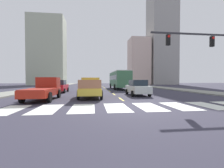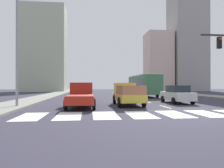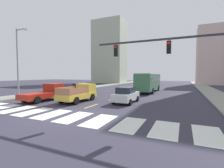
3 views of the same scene
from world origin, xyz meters
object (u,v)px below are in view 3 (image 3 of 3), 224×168
object	(u,v)px
traffic_signal_gantry	(188,56)
streetlight_left	(18,60)
city_bus	(149,81)
sedan_mid	(81,88)
pickup_dark	(46,93)
pickup_stakebed	(80,93)
sedan_near_right	(126,95)

from	to	relation	value
traffic_signal_gantry	streetlight_left	xyz separation A→B (m)	(-19.84, 2.66, 0.75)
traffic_signal_gantry	city_bus	bearing A→B (deg)	108.89
sedan_mid	traffic_signal_gantry	size ratio (longest dim) A/B	0.46
sedan_mid	pickup_dark	bearing A→B (deg)	-86.20
pickup_stakebed	sedan_mid	distance (m)	7.62
sedan_near_right	traffic_signal_gantry	distance (m)	8.48
city_bus	sedan_mid	bearing A→B (deg)	-142.04
city_bus	traffic_signal_gantry	bearing A→B (deg)	-70.13
city_bus	traffic_signal_gantry	size ratio (longest dim) A/B	1.13
pickup_stakebed	streetlight_left	xyz separation A→B (m)	(-8.74, -1.19, 4.03)
sedan_mid	traffic_signal_gantry	world-z (taller)	traffic_signal_gantry
sedan_mid	traffic_signal_gantry	distance (m)	18.77
city_bus	sedan_near_right	world-z (taller)	city_bus
pickup_stakebed	sedan_near_right	bearing A→B (deg)	10.85
city_bus	sedan_mid	xyz separation A→B (m)	(-9.54, -7.18, -1.09)
city_bus	streetlight_left	size ratio (longest dim) A/B	1.20
pickup_dark	sedan_mid	size ratio (longest dim) A/B	1.18
pickup_stakebed	pickup_dark	bearing A→B (deg)	-164.89
traffic_signal_gantry	pickup_dark	bearing A→B (deg)	170.17
sedan_mid	city_bus	bearing A→B (deg)	37.95
streetlight_left	pickup_dark	bearing A→B (deg)	-0.59
sedan_near_right	traffic_signal_gantry	bearing A→B (deg)	-38.09
pickup_dark	traffic_signal_gantry	xyz separation A→B (m)	(15.08, -2.61, 3.30)
pickup_stakebed	streetlight_left	world-z (taller)	streetlight_left
pickup_stakebed	traffic_signal_gantry	size ratio (longest dim) A/B	0.54
pickup_stakebed	streetlight_left	distance (m)	9.70
sedan_near_right	pickup_dark	bearing A→B (deg)	-162.59
city_bus	sedan_near_right	size ratio (longest dim) A/B	2.45
pickup_stakebed	sedan_mid	world-z (taller)	pickup_stakebed
pickup_dark	traffic_signal_gantry	bearing A→B (deg)	-10.29
pickup_dark	sedan_mid	xyz separation A→B (m)	(-0.37, 7.50, -0.06)
pickup_dark	traffic_signal_gantry	world-z (taller)	traffic_signal_gantry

